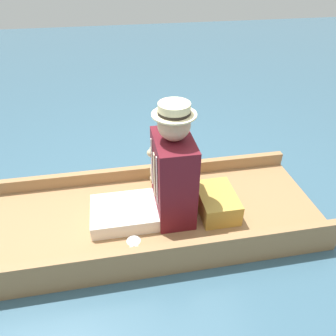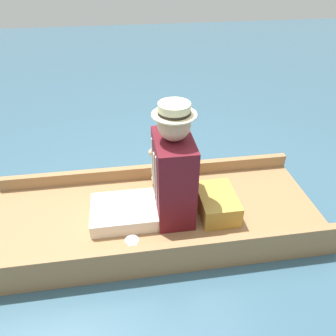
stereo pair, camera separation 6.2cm
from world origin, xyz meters
The scene contains 7 objects.
ground_plane centered at (0.00, 0.00, 0.00)m, with size 16.00×16.00×0.00m, color #385B70.
punt_boat centered at (0.00, 0.00, 0.09)m, with size 1.00×2.58×0.27m.
seat_cushion centered at (-0.08, -0.48, 0.24)m, with size 0.40×0.28×0.17m.
seated_person centered at (-0.04, -0.07, 0.50)m, with size 0.44×0.78×0.92m.
teddy_bear centered at (0.34, -0.09, 0.36)m, with size 0.31×0.18×0.45m.
wine_glass centered at (-0.37, 0.20, 0.22)m, with size 0.09×0.09×0.09m.
walking_cane centered at (0.40, -0.24, 0.57)m, with size 0.04×0.28×0.70m.
Camera 1 is at (-1.93, 0.25, 1.92)m, focal length 35.00 mm.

